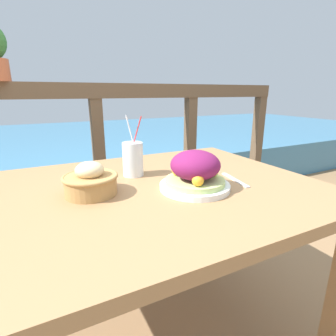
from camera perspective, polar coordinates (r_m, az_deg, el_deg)
name	(u,v)px	position (r m, az deg, el deg)	size (l,w,h in m)	color
patio_table	(148,207)	(1.00, -4.36, -8.51)	(1.28, 0.96, 0.74)	#997047
railing_fence	(98,142)	(1.73, -14.97, 5.46)	(2.80, 0.08, 1.12)	brown
sea_backdrop	(64,151)	(4.26, -21.62, 3.49)	(12.00, 4.00, 0.43)	teal
salad_plate	(195,173)	(0.93, 5.92, -1.02)	(0.25, 0.25, 0.14)	silver
drink_glass	(134,159)	(1.09, -7.51, 1.98)	(0.08, 0.08, 0.25)	silver
bread_basket	(91,181)	(0.92, -16.50, -2.77)	(0.19, 0.19, 0.11)	#AD7F47
knife	(235,180)	(1.07, 14.37, -2.50)	(0.04, 0.18, 0.00)	silver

